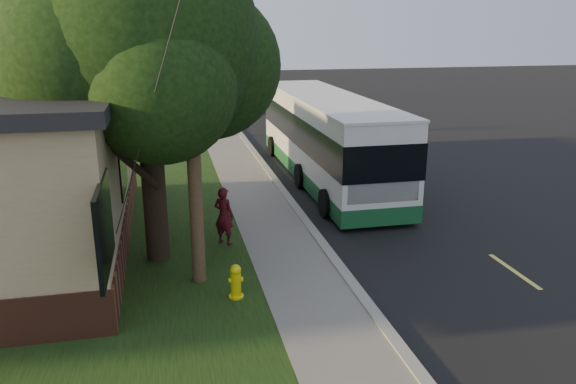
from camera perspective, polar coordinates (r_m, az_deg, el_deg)
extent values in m
plane|color=black|center=(12.69, 6.62, -9.66)|extent=(120.00, 120.00, 0.00)
cube|color=black|center=(22.85, 8.02, 2.35)|extent=(8.00, 80.00, 0.01)
cube|color=gray|center=(21.78, -1.90, 1.95)|extent=(0.25, 80.00, 0.12)
cube|color=slate|center=(21.63, -4.50, 1.74)|extent=(2.00, 80.00, 0.08)
cube|color=black|center=(21.46, -13.79, 1.16)|extent=(5.00, 80.00, 0.07)
cylinder|color=yellow|center=(12.00, -5.31, -9.40)|extent=(0.22, 0.22, 0.55)
sphere|color=yellow|center=(11.85, -5.36, -7.90)|extent=(0.24, 0.24, 0.24)
cylinder|color=yellow|center=(11.95, -5.33, -8.86)|extent=(0.30, 0.10, 0.10)
cylinder|color=yellow|center=(11.95, -5.33, -8.86)|extent=(0.10, 0.18, 0.10)
cylinder|color=yellow|center=(12.11, -5.28, -10.49)|extent=(0.32, 0.32, 0.04)
cylinder|color=#473321|center=(11.77, -9.96, 11.39)|extent=(0.30, 0.30, 9.00)
cylinder|color=#2D2D30|center=(10.77, -14.26, 6.51)|extent=(2.52, 3.21, 7.60)
cylinder|color=black|center=(13.68, -13.53, 1.23)|extent=(0.56, 0.56, 4.00)
sphere|color=black|center=(13.22, -14.49, 14.72)|extent=(5.20, 5.20, 5.20)
sphere|color=black|center=(13.88, -8.33, 12.65)|extent=(3.60, 3.60, 3.60)
sphere|color=black|center=(12.92, -19.89, 12.90)|extent=(3.80, 3.80, 3.80)
sphere|color=black|center=(11.97, -12.88, 10.35)|extent=(3.20, 3.20, 3.20)
sphere|color=black|center=(14.64, -16.91, 16.26)|extent=(3.40, 3.40, 3.40)
cylinder|color=black|center=(28.97, -11.83, 8.66)|extent=(0.24, 0.24, 3.30)
cylinder|color=black|center=(28.80, -12.02, 11.90)|extent=(1.38, 0.57, 2.01)
cylinder|color=black|center=(28.80, -12.02, 11.90)|extent=(0.74, 1.21, 1.58)
cylinder|color=black|center=(28.80, -12.02, 11.90)|extent=(0.65, 1.05, 1.95)
cylinder|color=black|center=(28.80, -12.02, 11.90)|extent=(1.28, 0.53, 1.33)
cylinder|color=black|center=(28.80, -12.02, 11.90)|extent=(0.75, 1.21, 1.70)
cylinder|color=black|center=(40.92, -11.45, 10.75)|extent=(0.24, 0.24, 3.03)
cylinder|color=black|center=(40.79, -11.57, 12.86)|extent=(1.38, 0.57, 2.01)
cylinder|color=black|center=(40.79, -11.57, 12.86)|extent=(0.74, 1.21, 1.58)
cylinder|color=black|center=(40.79, -11.57, 12.86)|extent=(0.65, 1.05, 1.95)
cylinder|color=black|center=(40.79, -11.57, 12.86)|extent=(1.28, 0.53, 1.33)
cylinder|color=black|center=(40.79, -11.57, 12.86)|extent=(0.75, 1.21, 1.70)
cylinder|color=#2D2D30|center=(45.01, -7.11, 12.96)|extent=(0.16, 0.16, 5.50)
imported|color=black|center=(44.93, -7.19, 15.18)|extent=(0.18, 0.22, 1.10)
cube|color=silver|center=(20.80, 3.88, 6.03)|extent=(2.39, 11.47, 2.58)
cube|color=#175328|center=(21.08, 3.81, 2.46)|extent=(2.41, 11.49, 0.53)
cube|color=black|center=(20.76, 3.89, 6.55)|extent=(2.43, 11.51, 1.05)
cube|color=black|center=(15.57, 9.74, 1.63)|extent=(2.09, 0.06, 1.53)
cube|color=yellow|center=(15.30, 9.97, 6.31)|extent=(1.53, 0.06, 0.33)
cube|color=#FFF2CC|center=(15.63, 7.12, -2.41)|extent=(0.24, 0.04, 0.14)
cube|color=#FFF2CC|center=(16.15, 11.93, -2.01)|extent=(0.24, 0.04, 0.14)
cube|color=silver|center=(20.59, 3.95, 9.61)|extent=(2.44, 11.52, 0.08)
cylinder|color=black|center=(16.88, 3.88, -1.17)|extent=(0.27, 0.88, 0.88)
cylinder|color=black|center=(17.68, 11.34, -0.63)|extent=(0.27, 0.88, 0.88)
cylinder|color=black|center=(19.89, 1.27, 1.64)|extent=(0.27, 0.88, 0.88)
cylinder|color=black|center=(20.57, 7.75, 2.00)|extent=(0.27, 0.88, 0.88)
cylinder|color=black|center=(24.79, -1.57, 4.67)|extent=(0.27, 0.88, 0.88)
cylinder|color=black|center=(25.34, 3.76, 4.91)|extent=(0.27, 0.88, 0.88)
imported|color=#4C0F17|center=(14.66, -6.53, -2.40)|extent=(0.67, 0.64, 1.54)
cube|color=black|center=(20.17, -22.70, 1.08)|extent=(1.66, 1.49, 1.17)
cube|color=black|center=(20.02, -22.90, 2.80)|extent=(1.73, 1.56, 0.08)
imported|color=black|center=(38.74, -2.72, 9.52)|extent=(2.35, 4.68, 1.53)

